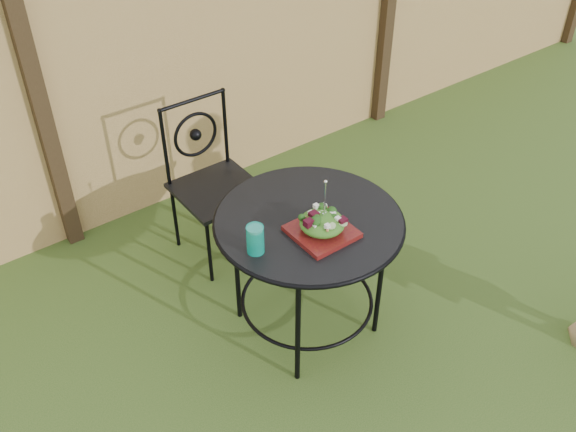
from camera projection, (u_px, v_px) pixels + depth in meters
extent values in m
plane|color=#204114|center=(476.00, 356.00, 3.32)|extent=(60.00, 60.00, 0.00)
cube|color=#E2B470|center=(236.00, 51.00, 4.15)|extent=(8.00, 0.05, 1.80)
cube|color=black|center=(39.00, 104.00, 3.48)|extent=(0.09, 0.09, 1.90)
cube|color=black|center=(388.00, 3.00, 4.70)|extent=(0.09, 0.09, 1.90)
cylinder|color=black|center=(309.00, 220.00, 3.06)|extent=(0.90, 0.90, 0.02)
torus|color=black|center=(309.00, 221.00, 3.06)|extent=(0.92, 0.92, 0.02)
torus|color=black|center=(307.00, 299.00, 3.39)|extent=(0.70, 0.70, 0.02)
cylinder|color=black|center=(315.00, 230.00, 3.57)|extent=(0.03, 0.03, 0.71)
cylinder|color=black|center=(237.00, 268.00, 3.33)|extent=(0.03, 0.03, 0.71)
cylinder|color=black|center=(298.00, 329.00, 3.00)|extent=(0.03, 0.03, 0.71)
cylinder|color=black|center=(380.00, 283.00, 3.24)|extent=(0.03, 0.03, 0.71)
cube|color=black|center=(218.00, 190.00, 3.71)|extent=(0.46, 0.46, 0.03)
cylinder|color=black|center=(192.00, 100.00, 3.54)|extent=(0.42, 0.02, 0.02)
torus|color=black|center=(196.00, 135.00, 3.67)|extent=(0.28, 0.02, 0.28)
cylinder|color=black|center=(209.00, 252.00, 3.63)|extent=(0.02, 0.02, 0.44)
cylinder|color=black|center=(267.00, 226.00, 3.82)|extent=(0.02, 0.02, 0.44)
cylinder|color=black|center=(175.00, 217.00, 3.88)|extent=(0.02, 0.02, 0.44)
cylinder|color=black|center=(231.00, 194.00, 4.07)|extent=(0.02, 0.02, 0.44)
cylinder|color=black|center=(165.00, 149.00, 3.59)|extent=(0.02, 0.02, 0.50)
cylinder|color=black|center=(225.00, 127.00, 3.78)|extent=(0.02, 0.02, 0.50)
cube|color=#4F0B12|center=(322.00, 232.00, 2.96)|extent=(0.27, 0.27, 0.02)
ellipsoid|color=#235614|center=(322.00, 223.00, 2.93)|extent=(0.21, 0.21, 0.08)
cylinder|color=silver|center=(325.00, 199.00, 2.85)|extent=(0.01, 0.01, 0.18)
cylinder|color=#0C967E|center=(255.00, 239.00, 2.83)|extent=(0.08, 0.08, 0.14)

